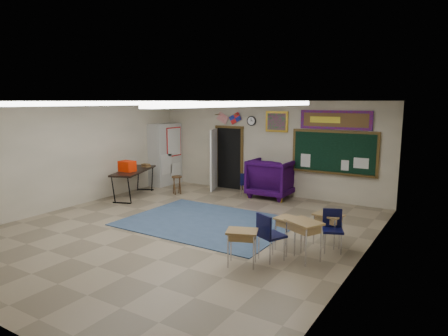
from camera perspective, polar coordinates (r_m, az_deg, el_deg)
The scene contains 24 objects.
floor at distance 9.54m, azimuth -6.13°, elevation -8.79°, with size 9.00×9.00×0.00m, color #86755C.
back_wall at distance 12.98m, azimuth 6.11°, elevation 2.90°, with size 8.00×0.04×3.00m, color beige.
left_wall at distance 12.05m, azimuth -21.41°, elevation 1.78°, with size 0.04×9.00×3.00m, color beige.
right_wall at distance 7.43m, azimuth 18.73°, elevation -2.57°, with size 0.04×9.00×3.00m, color beige.
ceiling at distance 9.06m, azimuth -6.47°, elevation 9.53°, with size 8.00×9.00×0.04m, color silver.
area_rug at distance 10.04m, azimuth -2.38°, elevation -7.75°, with size 4.00×3.00×0.02m, color #384C6B.
fluorescent_strips at distance 9.06m, azimuth -6.46°, elevation 9.15°, with size 3.86×6.00×0.10m, color white, non-canonical shape.
doorway at distance 13.62m, azimuth 0.12°, elevation 1.40°, with size 1.10×0.89×2.16m.
chalkboard at distance 12.15m, azimuth 15.40°, elevation 1.98°, with size 2.55×0.14×1.30m.
bulletin_board at distance 12.07m, azimuth 15.61°, elevation 6.63°, with size 2.10×0.05×0.55m.
framed_art_print at distance 12.73m, azimuth 7.54°, elevation 6.58°, with size 0.75×0.05×0.65m.
wall_clock at distance 13.12m, azimuth 3.94°, elevation 6.73°, with size 0.32×0.05×0.32m.
wall_flags at distance 13.52m, azimuth 0.69°, elevation 7.39°, with size 1.16×0.06×0.70m, color red, non-canonical shape.
storage_cabinet at distance 14.51m, azimuth -8.37°, elevation 1.96°, with size 0.59×1.25×2.20m.
wingback_armchair at distance 12.64m, azimuth 6.87°, elevation -1.41°, with size 1.29×1.33×1.21m, color #1F0532.
student_chair_reading at distance 12.70m, azimuth 3.13°, elevation -2.35°, with size 0.38×0.38×0.75m, color black, non-canonical shape.
student_chair_desk_a at distance 7.72m, azimuth 6.83°, elevation -9.71°, with size 0.46×0.46×0.92m, color black, non-canonical shape.
student_chair_desk_b at distance 8.36m, azimuth 15.26°, elevation -8.73°, with size 0.42×0.42×0.84m, color black, non-canonical shape.
student_desk_front_left at distance 8.24m, azimuth 9.43°, elevation -9.09°, with size 0.65×0.54×0.68m.
student_desk_front_right at distance 8.72m, azimuth 14.64°, elevation -8.24°, with size 0.63×0.52×0.67m.
student_desk_back_left at distance 7.46m, azimuth 2.59°, elevation -11.04°, with size 0.67×0.59×0.67m.
student_desk_back_right at distance 7.83m, azimuth 11.31°, elevation -9.81°, with size 0.78×0.71×0.76m.
folding_table at distance 12.91m, azimuth -12.77°, elevation -1.97°, with size 1.39×2.18×1.18m.
wooden_stool at distance 13.06m, azimuth -6.74°, elevation -2.40°, with size 0.33×0.33×0.58m.
Camera 1 is at (5.63, -7.10, 3.00)m, focal length 32.00 mm.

